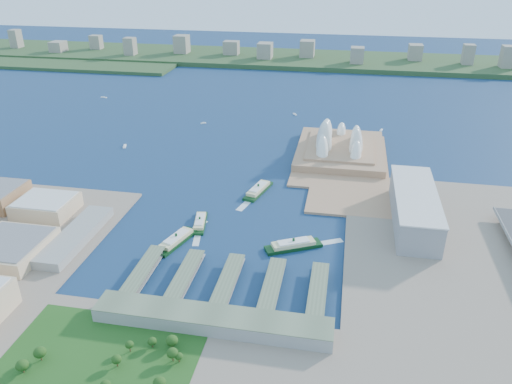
% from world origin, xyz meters
% --- Properties ---
extents(ground, '(3000.00, 3000.00, 0.00)m').
position_xyz_m(ground, '(0.00, 0.00, 0.00)').
color(ground, '#0F2546').
rests_on(ground, ground).
extents(east_land, '(240.00, 500.00, 3.00)m').
position_xyz_m(east_land, '(240.00, -50.00, 1.50)').
color(east_land, gray).
rests_on(east_land, ground).
extents(peninsula, '(135.00, 220.00, 3.00)m').
position_xyz_m(peninsula, '(107.50, 260.00, 1.50)').
color(peninsula, '#A67B5B').
rests_on(peninsula, ground).
extents(far_shore, '(2200.00, 260.00, 12.00)m').
position_xyz_m(far_shore, '(0.00, 980.00, 6.00)').
color(far_shore, '#2D4926').
rests_on(far_shore, ground).
extents(opera_house, '(134.00, 180.00, 58.00)m').
position_xyz_m(opera_house, '(105.00, 280.00, 32.00)').
color(opera_house, white).
rests_on(opera_house, peninsula).
extents(toaster_building, '(45.00, 155.00, 35.00)m').
position_xyz_m(toaster_building, '(195.00, 80.00, 20.50)').
color(toaster_building, gray).
rests_on(toaster_building, east_land).
extents(ferry_wharves, '(184.00, 90.00, 9.30)m').
position_xyz_m(ferry_wharves, '(14.00, -75.00, 4.65)').
color(ferry_wharves, '#59674E').
rests_on(ferry_wharves, ground).
extents(terminal_building, '(200.00, 28.00, 12.00)m').
position_xyz_m(terminal_building, '(15.00, -135.00, 9.00)').
color(terminal_building, gray).
rests_on(terminal_building, south_land).
extents(park, '(150.00, 110.00, 16.00)m').
position_xyz_m(park, '(-60.00, -190.00, 11.00)').
color(park, '#194714').
rests_on(park, south_land).
extents(far_skyline, '(1900.00, 140.00, 55.00)m').
position_xyz_m(far_skyline, '(0.00, 960.00, 39.50)').
color(far_skyline, gray).
rests_on(far_skyline, far_shore).
extents(ferry_a, '(21.72, 52.15, 9.58)m').
position_xyz_m(ferry_a, '(-45.23, 32.25, 4.79)').
color(ferry_a, '#0C3313').
rests_on(ferry_a, ground).
extents(ferry_b, '(30.61, 63.29, 11.60)m').
position_xyz_m(ferry_b, '(5.41, 127.81, 5.80)').
color(ferry_b, '#0C3313').
rests_on(ferry_b, ground).
extents(ferry_c, '(32.73, 61.97, 11.37)m').
position_xyz_m(ferry_c, '(-58.63, -11.27, 5.69)').
color(ferry_c, '#0C3313').
rests_on(ferry_c, ground).
extents(ferry_d, '(61.52, 41.92, 11.57)m').
position_xyz_m(ferry_d, '(66.48, 1.94, 5.79)').
color(ferry_d, '#0C3313').
rests_on(ferry_d, ground).
extents(boat_a, '(8.58, 16.29, 3.05)m').
position_xyz_m(boat_a, '(-235.34, 250.87, 1.53)').
color(boat_a, white).
rests_on(boat_a, ground).
extents(boat_b, '(10.15, 8.78, 2.71)m').
position_xyz_m(boat_b, '(-144.26, 388.84, 1.35)').
color(boat_b, white).
rests_on(boat_b, ground).
extents(boat_c, '(6.59, 12.40, 2.68)m').
position_xyz_m(boat_c, '(171.96, 409.32, 1.34)').
color(boat_c, white).
rests_on(boat_c, ground).
extents(boat_d, '(14.48, 4.90, 2.40)m').
position_xyz_m(boat_d, '(-402.46, 519.11, 1.20)').
color(boat_d, white).
rests_on(boat_d, ground).
extents(boat_e, '(9.19, 11.70, 2.83)m').
position_xyz_m(boat_e, '(12.83, 473.01, 1.41)').
color(boat_e, white).
rests_on(boat_e, ground).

